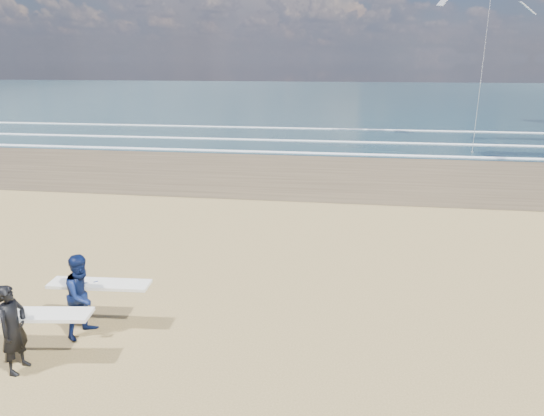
# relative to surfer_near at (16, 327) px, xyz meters

# --- Properties ---
(ocean) EXTENTS (220.00, 100.00, 0.02)m
(ocean) POSITION_rel_surfer_near_xyz_m (20.55, 72.08, -0.90)
(ocean) COLOR #1B333C
(ocean) RESTS_ON ground
(surfer_near) EXTENTS (2.25, 1.08, 1.78)m
(surfer_near) POSITION_rel_surfer_near_xyz_m (0.00, 0.00, 0.00)
(surfer_near) COLOR black
(surfer_near) RESTS_ON ground
(surfer_far) EXTENTS (2.23, 1.22, 1.83)m
(surfer_far) POSITION_rel_surfer_near_xyz_m (0.62, 1.39, 0.02)
(surfer_far) COLOR #0B1843
(surfer_far) RESTS_ON ground
(kite_1) EXTENTS (6.21, 4.78, 12.19)m
(kite_1) POSITION_rel_surfer_near_xyz_m (14.83, 27.27, 5.96)
(kite_1) COLOR slate
(kite_1) RESTS_ON ground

